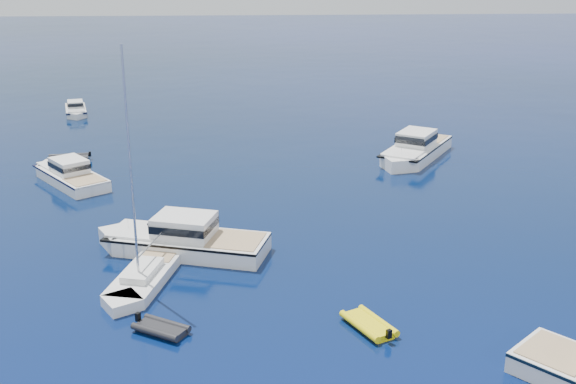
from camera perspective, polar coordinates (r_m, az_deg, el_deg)
The scene contains 8 objects.
motor_cruiser_centre at distance 45.81m, azimuth -8.60°, elevation -4.80°, with size 3.72×12.17×3.20m, color silver, non-canonical shape.
motor_cruiser_far_l at distance 61.54m, azimuth -17.31°, elevation 0.75°, with size 3.13×10.23×2.69m, color white, non-canonical shape.
motor_cruiser_distant at distance 66.86m, azimuth 10.24°, elevation 2.73°, with size 3.79×12.39×3.25m, color white, non-canonical shape.
motor_cruiser_horizon at distance 87.99m, azimuth -16.85°, elevation 6.09°, with size 2.34×7.64×2.01m, color silver, non-canonical shape.
sailboat_fore at distance 42.28m, azimuth -11.49°, elevation -7.08°, with size 2.54×9.77×14.37m, color silver, non-canonical shape.
tender_yellow at distance 36.80m, azimuth 6.58°, elevation -10.96°, with size 1.85×3.32×0.95m, color yellow, non-canonical shape.
tender_grey_near at distance 36.76m, azimuth -10.26°, elevation -11.19°, with size 1.67×2.92×0.95m, color black, non-canonical shape.
tender_grey_far at distance 68.16m, azimuth -17.40°, elevation 2.47°, with size 2.11×3.88×0.95m, color black, non-canonical shape.
Camera 1 is at (-2.27, -23.84, 18.21)m, focal length 43.71 mm.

